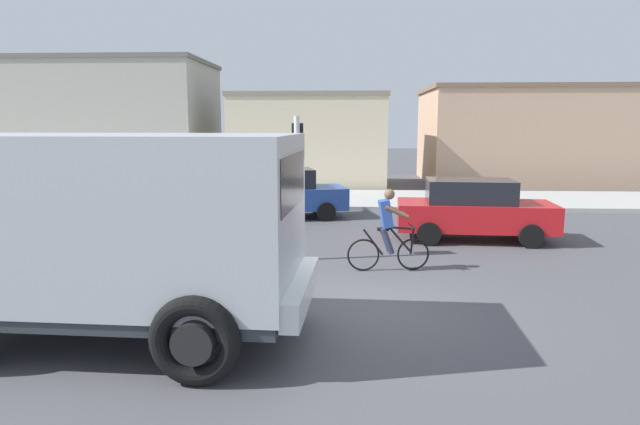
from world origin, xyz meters
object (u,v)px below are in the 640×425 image
at_px(cyclist, 388,230).
at_px(car_far_side, 128,196).
at_px(traffic_light_pole, 297,168).
at_px(car_red_near, 282,193).
at_px(truck_foreground, 109,224).
at_px(car_white_mid, 473,209).

relative_size(cyclist, car_far_side, 0.40).
relative_size(traffic_light_pole, car_far_side, 0.74).
xyz_separation_m(car_red_near, car_far_side, (-4.67, -1.01, 0.00)).
relative_size(truck_foreground, car_far_side, 1.28).
xyz_separation_m(cyclist, traffic_light_pole, (-1.96, 0.88, 1.20)).
bearing_deg(traffic_light_pole, truck_foreground, -114.09).
bearing_deg(car_white_mid, traffic_light_pole, -152.01).
height_order(truck_foreground, traffic_light_pole, traffic_light_pole).
distance_m(cyclist, car_far_side, 9.34).
bearing_deg(car_white_mid, car_red_near, 149.95).
xyz_separation_m(traffic_light_pole, car_far_side, (-5.69, 4.48, -1.25)).
xyz_separation_m(truck_foreground, car_white_mid, (6.58, 7.19, -0.85)).
bearing_deg(car_far_side, truck_foreground, -69.28).
bearing_deg(car_red_near, car_far_side, -167.83).
relative_size(car_red_near, car_white_mid, 1.05).
relative_size(cyclist, traffic_light_pole, 0.54).
distance_m(truck_foreground, car_white_mid, 9.78).
height_order(truck_foreground, car_far_side, truck_foreground).
distance_m(truck_foreground, traffic_light_pole, 5.32).
relative_size(truck_foreground, car_red_near, 1.28).
height_order(car_red_near, car_white_mid, same).
bearing_deg(cyclist, car_red_near, 115.08).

